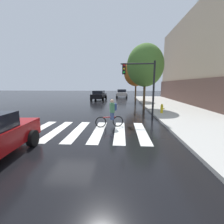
{
  "coord_description": "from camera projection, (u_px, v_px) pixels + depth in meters",
  "views": [
    {
      "loc": [
        2.84,
        -8.1,
        2.52
      ],
      "look_at": [
        2.27,
        0.93,
        0.93
      ],
      "focal_mm": 24.68,
      "sensor_mm": 36.0,
      "label": 1
    }
  ],
  "objects": [
    {
      "name": "fire_hydrant",
      "position": [
        162.0,
        108.0,
        13.18
      ],
      "size": [
        0.33,
        0.22,
        0.78
      ],
      "color": "gold",
      "rests_on": "sidewalk"
    },
    {
      "name": "crosswalk_stripes",
      "position": [
        78.0,
        131.0,
        8.55
      ],
      "size": [
        7.56,
        3.97,
        0.01
      ],
      "color": "silver",
      "rests_on": "ground"
    },
    {
      "name": "sedan_mid",
      "position": [
        99.0,
        95.0,
        25.97
      ],
      "size": [
        2.4,
        4.73,
        1.6
      ],
      "color": "black",
      "rests_on": "ground"
    },
    {
      "name": "street_tree_near",
      "position": [
        145.0,
        66.0,
        15.66
      ],
      "size": [
        3.72,
        3.72,
        6.61
      ],
      "color": "#4C3823",
      "rests_on": "ground"
    },
    {
      "name": "ground_plane",
      "position": [
        70.0,
        131.0,
        8.57
      ],
      "size": [
        120.0,
        120.0,
        0.0
      ],
      "primitive_type": "plane",
      "color": "black"
    },
    {
      "name": "sedan_far",
      "position": [
        122.0,
        93.0,
        31.67
      ],
      "size": [
        2.28,
        4.78,
        1.65
      ],
      "color": "silver",
      "rests_on": "ground"
    },
    {
      "name": "traffic_light_near",
      "position": [
        142.0,
        80.0,
        11.03
      ],
      "size": [
        2.47,
        0.28,
        4.2
      ],
      "color": "black",
      "rests_on": "ground"
    },
    {
      "name": "street_tree_mid",
      "position": [
        136.0,
        72.0,
        23.38
      ],
      "size": [
        3.71,
        3.71,
        6.6
      ],
      "color": "#4C3823",
      "rests_on": "ground"
    },
    {
      "name": "cyclist",
      "position": [
        111.0,
        113.0,
        9.21
      ],
      "size": [
        1.67,
        0.49,
        1.69
      ],
      "color": "black",
      "rests_on": "ground"
    }
  ]
}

